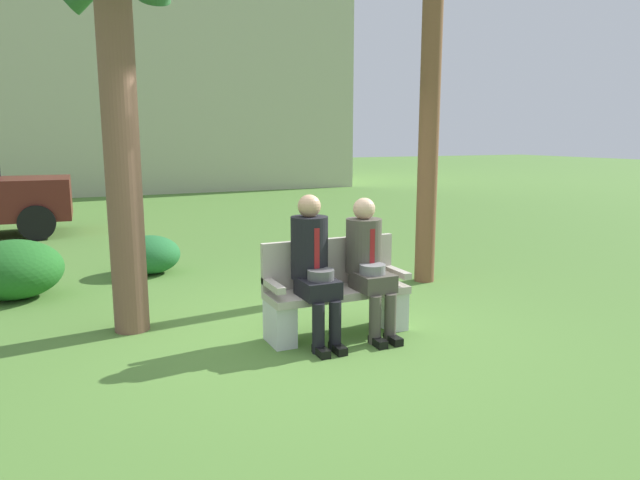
% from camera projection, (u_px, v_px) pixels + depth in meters
% --- Properties ---
extents(ground_plane, '(80.00, 80.00, 0.00)m').
position_uv_depth(ground_plane, '(305.00, 336.00, 5.47)').
color(ground_plane, '#517E34').
extents(park_bench, '(1.36, 0.44, 0.90)m').
position_uv_depth(park_bench, '(335.00, 293.00, 5.49)').
color(park_bench, '#B7AD9E').
rests_on(park_bench, ground).
extents(seated_man_left, '(0.34, 0.72, 1.35)m').
position_uv_depth(seated_man_left, '(313.00, 262.00, 5.20)').
color(seated_man_left, black).
rests_on(seated_man_left, ground).
extents(seated_man_right, '(0.34, 0.72, 1.29)m').
position_uv_depth(seated_man_right, '(368.00, 260.00, 5.43)').
color(seated_man_right, '#4C473D').
rests_on(seated_man_right, ground).
extents(shrub_near_bench, '(1.10, 1.01, 0.69)m').
position_uv_depth(shrub_near_bench, '(13.00, 270.00, 6.67)').
color(shrub_near_bench, '#226422').
rests_on(shrub_near_bench, ground).
extents(shrub_mid_lawn, '(0.84, 0.77, 0.53)m').
position_uv_depth(shrub_mid_lawn, '(149.00, 255.00, 7.90)').
color(shrub_mid_lawn, '#246A32').
rests_on(shrub_mid_lawn, ground).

